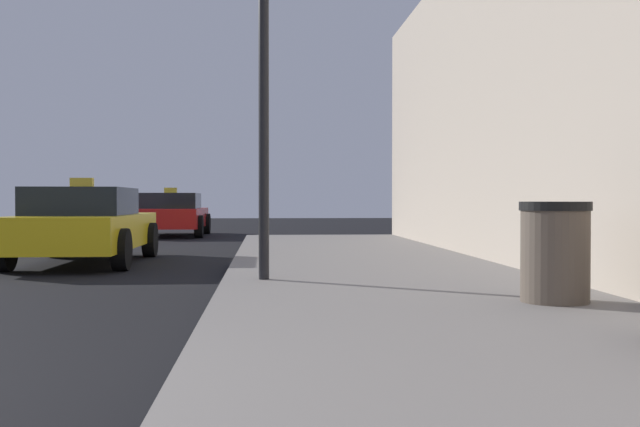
% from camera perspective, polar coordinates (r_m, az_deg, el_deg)
% --- Properties ---
extents(sidewalk, '(4.00, 32.00, 0.15)m').
position_cam_1_polar(sidewalk, '(3.75, 20.03, -14.29)').
color(sidewalk, gray).
rests_on(sidewalk, ground_plane).
extents(trash_bin, '(0.63, 0.63, 0.90)m').
position_cam_1_polar(trash_bin, '(6.90, 17.79, -2.82)').
color(trash_bin, brown).
rests_on(trash_bin, sidewalk).
extents(street_lamp, '(0.36, 0.36, 4.57)m').
position_cam_1_polar(street_lamp, '(8.74, -4.40, 15.56)').
color(street_lamp, black).
rests_on(street_lamp, sidewalk).
extents(car_yellow, '(1.94, 4.26, 1.43)m').
position_cam_1_polar(car_yellow, '(12.87, -17.82, -0.86)').
color(car_yellow, yellow).
rests_on(car_yellow, ground_plane).
extents(car_red, '(2.07, 4.12, 1.43)m').
position_cam_1_polar(car_red, '(22.16, -11.47, -0.05)').
color(car_red, red).
rests_on(car_red, ground_plane).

